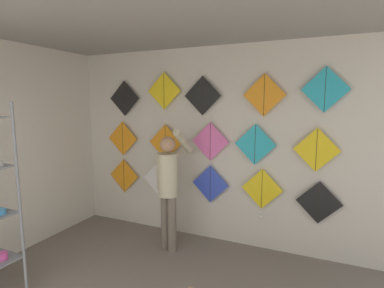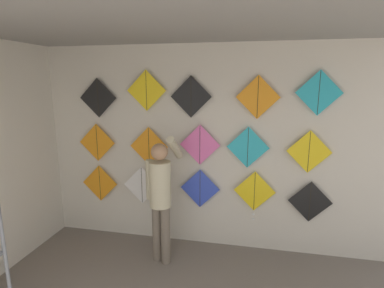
# 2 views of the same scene
# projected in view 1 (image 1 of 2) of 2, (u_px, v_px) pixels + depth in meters

# --- Properties ---
(back_panel) EXTENTS (5.20, 0.06, 2.80)m
(back_panel) POSITION_uv_depth(u_px,v_px,m) (210.00, 145.00, 4.36)
(back_panel) COLOR beige
(back_panel) RESTS_ON ground
(ceiling_slab) EXTENTS (5.20, 4.41, 0.04)m
(ceiling_slab) POSITION_uv_depth(u_px,v_px,m) (134.00, 7.00, 2.50)
(ceiling_slab) COLOR gray
(shopkeeper) EXTENTS (0.41, 0.53, 1.68)m
(shopkeeper) POSITION_uv_depth(u_px,v_px,m) (169.00, 183.00, 4.04)
(shopkeeper) COLOR #726656
(shopkeeper) RESTS_ON ground
(kite_0) EXTENTS (0.55, 0.01, 0.55)m
(kite_0) POSITION_uv_depth(u_px,v_px,m) (124.00, 176.00, 4.96)
(kite_0) COLOR orange
(kite_1) EXTENTS (0.55, 0.01, 0.55)m
(kite_1) POSITION_uv_depth(u_px,v_px,m) (159.00, 179.00, 4.69)
(kite_1) COLOR white
(kite_2) EXTENTS (0.55, 0.01, 0.55)m
(kite_2) POSITION_uv_depth(u_px,v_px,m) (210.00, 184.00, 4.34)
(kite_2) COLOR blue
(kite_3) EXTENTS (0.55, 0.04, 0.69)m
(kite_3) POSITION_uv_depth(u_px,v_px,m) (262.00, 191.00, 4.04)
(kite_3) COLOR yellow
(kite_4) EXTENTS (0.55, 0.01, 0.55)m
(kite_4) POSITION_uv_depth(u_px,v_px,m) (319.00, 203.00, 3.76)
(kite_4) COLOR black
(kite_5) EXTENTS (0.55, 0.01, 0.55)m
(kite_5) POSITION_uv_depth(u_px,v_px,m) (123.00, 138.00, 4.87)
(kite_5) COLOR orange
(kite_6) EXTENTS (0.55, 0.01, 0.55)m
(kite_6) POSITION_uv_depth(u_px,v_px,m) (165.00, 142.00, 4.55)
(kite_6) COLOR orange
(kite_7) EXTENTS (0.55, 0.01, 0.55)m
(kite_7) POSITION_uv_depth(u_px,v_px,m) (210.00, 142.00, 4.25)
(kite_7) COLOR pink
(kite_8) EXTENTS (0.55, 0.01, 0.55)m
(kite_8) POSITION_uv_depth(u_px,v_px,m) (255.00, 145.00, 3.99)
(kite_8) COLOR #28B2C6
(kite_9) EXTENTS (0.55, 0.01, 0.55)m
(kite_9) POSITION_uv_depth(u_px,v_px,m) (316.00, 150.00, 3.69)
(kite_9) COLOR yellow
(kite_10) EXTENTS (0.55, 0.01, 0.55)m
(kite_10) POSITION_uv_depth(u_px,v_px,m) (124.00, 98.00, 4.76)
(kite_10) COLOR black
(kite_11) EXTENTS (0.55, 0.01, 0.55)m
(kite_11) POSITION_uv_depth(u_px,v_px,m) (164.00, 91.00, 4.45)
(kite_11) COLOR yellow
(kite_12) EXTENTS (0.55, 0.01, 0.55)m
(kite_12) POSITION_uv_depth(u_px,v_px,m) (202.00, 96.00, 4.21)
(kite_12) COLOR black
(kite_13) EXTENTS (0.55, 0.01, 0.55)m
(kite_13) POSITION_uv_depth(u_px,v_px,m) (264.00, 95.00, 3.86)
(kite_13) COLOR orange
(kite_14) EXTENTS (0.55, 0.01, 0.55)m
(kite_14) POSITION_uv_depth(u_px,v_px,m) (325.00, 89.00, 3.56)
(kite_14) COLOR #28B2C6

